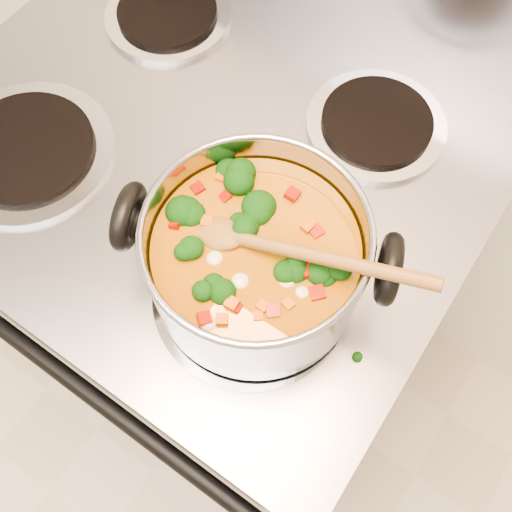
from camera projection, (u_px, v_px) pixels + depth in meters
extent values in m
cube|color=gray|center=(222.00, 272.00, 1.21)|extent=(0.78, 0.68, 0.92)
cylinder|color=black|center=(56.00, 369.00, 0.77)|extent=(0.66, 0.02, 0.02)
cylinder|color=#A5A5AD|center=(28.00, 151.00, 0.78)|extent=(0.24, 0.24, 0.01)
cylinder|color=black|center=(26.00, 148.00, 0.77)|extent=(0.18, 0.18, 0.01)
cylinder|color=#A5A5AD|center=(251.00, 295.00, 0.69)|extent=(0.24, 0.24, 0.01)
cylinder|color=black|center=(251.00, 292.00, 0.68)|extent=(0.18, 0.18, 0.01)
cylinder|color=#A5A5AD|center=(168.00, 16.00, 0.88)|extent=(0.20, 0.20, 0.01)
cylinder|color=black|center=(167.00, 12.00, 0.88)|extent=(0.15, 0.15, 0.01)
cylinder|color=#A5A5AD|center=(376.00, 125.00, 0.80)|extent=(0.20, 0.20, 0.01)
cylinder|color=black|center=(377.00, 121.00, 0.79)|extent=(0.15, 0.15, 0.01)
cylinder|color=#94949B|center=(256.00, 259.00, 0.62)|extent=(0.24, 0.24, 0.13)
torus|color=#94949B|center=(256.00, 232.00, 0.56)|extent=(0.24, 0.24, 0.01)
cylinder|color=#905D0D|center=(256.00, 265.00, 0.64)|extent=(0.22, 0.22, 0.10)
torus|color=black|center=(129.00, 216.00, 0.60)|extent=(0.05, 0.08, 0.08)
torus|color=black|center=(389.00, 269.00, 0.57)|extent=(0.05, 0.08, 0.08)
ellipsoid|color=black|center=(233.00, 233.00, 0.60)|extent=(0.04, 0.04, 0.03)
ellipsoid|color=black|center=(179.00, 249.00, 0.59)|extent=(0.04, 0.04, 0.03)
ellipsoid|color=black|center=(180.00, 259.00, 0.59)|extent=(0.04, 0.04, 0.03)
ellipsoid|color=black|center=(241.00, 324.00, 0.56)|extent=(0.04, 0.04, 0.03)
ellipsoid|color=black|center=(266.00, 211.00, 0.61)|extent=(0.04, 0.04, 0.03)
ellipsoid|color=black|center=(252.00, 291.00, 0.57)|extent=(0.04, 0.04, 0.03)
ellipsoid|color=black|center=(238.00, 222.00, 0.61)|extent=(0.04, 0.04, 0.03)
ellipsoid|color=black|center=(271.00, 206.00, 0.61)|extent=(0.04, 0.04, 0.03)
ellipsoid|color=black|center=(320.00, 223.00, 0.60)|extent=(0.04, 0.04, 0.03)
ellipsoid|color=#980805|center=(188.00, 282.00, 0.58)|extent=(0.01, 0.01, 0.01)
ellipsoid|color=#980805|center=(255.00, 261.00, 0.59)|extent=(0.01, 0.01, 0.01)
ellipsoid|color=#980805|center=(236.00, 245.00, 0.59)|extent=(0.01, 0.01, 0.01)
ellipsoid|color=#980805|center=(306.00, 199.00, 0.62)|extent=(0.01, 0.01, 0.01)
ellipsoid|color=#980805|center=(248.00, 262.00, 0.59)|extent=(0.01, 0.01, 0.01)
ellipsoid|color=#980805|center=(174.00, 223.00, 0.60)|extent=(0.01, 0.01, 0.01)
ellipsoid|color=#980805|center=(318.00, 301.00, 0.57)|extent=(0.01, 0.01, 0.01)
ellipsoid|color=#980805|center=(299.00, 207.00, 0.61)|extent=(0.01, 0.01, 0.01)
ellipsoid|color=#980805|center=(240.00, 199.00, 0.62)|extent=(0.01, 0.01, 0.01)
ellipsoid|color=#980805|center=(203.00, 253.00, 0.59)|extent=(0.01, 0.01, 0.01)
ellipsoid|color=#980805|center=(187.00, 244.00, 0.59)|extent=(0.01, 0.01, 0.01)
ellipsoid|color=#980805|center=(320.00, 295.00, 0.57)|extent=(0.01, 0.01, 0.01)
ellipsoid|color=#980805|center=(319.00, 256.00, 0.59)|extent=(0.01, 0.01, 0.01)
ellipsoid|color=#A94609|center=(270.00, 278.00, 0.58)|extent=(0.01, 0.01, 0.01)
ellipsoid|color=#A94609|center=(226.00, 300.00, 0.57)|extent=(0.01, 0.01, 0.01)
ellipsoid|color=#A94609|center=(290.00, 295.00, 0.57)|extent=(0.01, 0.01, 0.01)
ellipsoid|color=#A94609|center=(282.00, 313.00, 0.56)|extent=(0.01, 0.01, 0.01)
ellipsoid|color=#A94609|center=(345.00, 229.00, 0.60)|extent=(0.01, 0.01, 0.01)
ellipsoid|color=#A94609|center=(313.00, 282.00, 0.58)|extent=(0.01, 0.01, 0.01)
ellipsoid|color=#A94609|center=(329.00, 289.00, 0.57)|extent=(0.01, 0.01, 0.01)
ellipsoid|color=#A94609|center=(295.00, 222.00, 0.61)|extent=(0.01, 0.01, 0.01)
ellipsoid|color=#A94609|center=(302.00, 188.00, 0.62)|extent=(0.01, 0.01, 0.01)
ellipsoid|color=#A94609|center=(227.00, 283.00, 0.58)|extent=(0.01, 0.01, 0.01)
ellipsoid|color=#A94609|center=(243.00, 206.00, 0.61)|extent=(0.01, 0.01, 0.01)
ellipsoid|color=#C3B986|center=(233.00, 289.00, 0.57)|extent=(0.02, 0.02, 0.01)
ellipsoid|color=#C3B986|center=(334.00, 247.00, 0.59)|extent=(0.02, 0.02, 0.01)
ellipsoid|color=#C3B986|center=(300.00, 277.00, 0.58)|extent=(0.02, 0.02, 0.01)
ellipsoid|color=#C3B986|center=(344.00, 269.00, 0.58)|extent=(0.02, 0.02, 0.01)
ellipsoid|color=#C3B986|center=(304.00, 194.00, 0.62)|extent=(0.02, 0.02, 0.01)
ellipsoid|color=brown|center=(216.00, 233.00, 0.60)|extent=(0.08, 0.06, 0.03)
cylinder|color=brown|center=(321.00, 257.00, 0.56)|extent=(0.23, 0.07, 0.07)
ellipsoid|color=black|center=(353.00, 216.00, 0.73)|extent=(0.01, 0.01, 0.01)
ellipsoid|color=black|center=(228.00, 158.00, 0.77)|extent=(0.01, 0.01, 0.01)
ellipsoid|color=black|center=(384.00, 267.00, 0.70)|extent=(0.01, 0.01, 0.01)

